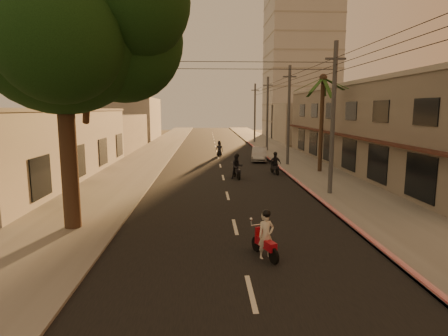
{
  "coord_description": "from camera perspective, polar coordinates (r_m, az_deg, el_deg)",
  "views": [
    {
      "loc": [
        -1.22,
        -13.82,
        5.14
      ],
      "look_at": [
        -0.22,
        7.82,
        1.73
      ],
      "focal_mm": 30.0,
      "sensor_mm": 36.0,
      "label": 1
    }
  ],
  "objects": [
    {
      "name": "ground",
      "position": [
        14.79,
        2.29,
        -11.38
      ],
      "size": [
        160.0,
        160.0,
        0.0
      ],
      "primitive_type": "plane",
      "color": "#383023",
      "rests_on": "ground"
    },
    {
      "name": "filler_left_near",
      "position": [
        49.58,
        -17.65,
        5.14
      ],
      "size": [
        8.0,
        14.0,
        4.4
      ],
      "primitive_type": "cube",
      "color": "#A19B91",
      "rests_on": "ground"
    },
    {
      "name": "scooter_red",
      "position": [
        13.23,
        6.37,
        -10.33
      ],
      "size": [
        0.96,
        1.7,
        1.75
      ],
      "rotation": [
        0.0,
        0.0,
        0.36
      ],
      "color": "black",
      "rests_on": "ground"
    },
    {
      "name": "left_building",
      "position": [
        30.71,
        -27.24,
        3.22
      ],
      "size": [
        8.2,
        24.2,
        5.2
      ],
      "color": "#A19B91",
      "rests_on": "ground"
    },
    {
      "name": "shophouse_row",
      "position": [
        35.28,
        22.96,
        5.83
      ],
      "size": [
        8.8,
        34.2,
        7.3
      ],
      "color": "gray",
      "rests_on": "ground"
    },
    {
      "name": "road",
      "position": [
        34.23,
        -0.57,
        0.34
      ],
      "size": [
        10.0,
        140.0,
        0.02
      ],
      "primitive_type": "cube",
      "color": "black",
      "rests_on": "ground"
    },
    {
      "name": "broadleaf_tree",
      "position": [
        17.18,
        -22.23,
        19.52
      ],
      "size": [
        9.6,
        8.7,
        12.1
      ],
      "color": "black",
      "rests_on": "ground"
    },
    {
      "name": "curb_stripe",
      "position": [
        29.93,
        9.59,
        -0.86
      ],
      "size": [
        0.2,
        60.0,
        0.2
      ],
      "primitive_type": "cube",
      "color": "red",
      "rests_on": "ground"
    },
    {
      "name": "sidewalk_left",
      "position": [
        34.77,
        -13.02,
        0.32
      ],
      "size": [
        5.0,
        140.0,
        0.12
      ],
      "primitive_type": "cube",
      "color": "slate",
      "rests_on": "ground"
    },
    {
      "name": "palm_tree",
      "position": [
        31.27,
        14.86,
        12.35
      ],
      "size": [
        5.0,
        5.0,
        8.2
      ],
      "color": "black",
      "rests_on": "ground"
    },
    {
      "name": "scooter_far_a",
      "position": [
        41.16,
        -0.72,
        2.88
      ],
      "size": [
        0.92,
        1.77,
        1.74
      ],
      "rotation": [
        0.0,
        0.0,
        -0.12
      ],
      "color": "black",
      "rests_on": "ground"
    },
    {
      "name": "scooter_mid_a",
      "position": [
        27.86,
        1.98,
        0.14
      ],
      "size": [
        1.09,
        1.95,
        1.93
      ],
      "rotation": [
        0.0,
        0.0,
        0.16
      ],
      "color": "black",
      "rests_on": "ground"
    },
    {
      "name": "parked_car",
      "position": [
        37.51,
        5.43,
        2.11
      ],
      "size": [
        2.73,
        4.64,
        1.38
      ],
      "primitive_type": "imported",
      "rotation": [
        0.0,
        0.0,
        -0.15
      ],
      "color": "#95979C",
      "rests_on": "ground"
    },
    {
      "name": "utility_poles",
      "position": [
        34.65,
        9.91,
        11.14
      ],
      "size": [
        1.2,
        48.26,
        9.0
      ],
      "color": "#38383A",
      "rests_on": "ground"
    },
    {
      "name": "scooter_mid_b",
      "position": [
        30.01,
        7.79,
        0.59
      ],
      "size": [
        1.12,
        1.83,
        1.81
      ],
      "rotation": [
        0.0,
        0.0,
        0.15
      ],
      "color": "black",
      "rests_on": "ground"
    },
    {
      "name": "filler_right",
      "position": [
        60.79,
        11.94,
        6.75
      ],
      "size": [
        8.0,
        14.0,
        6.0
      ],
      "primitive_type": "cube",
      "color": "#A19B91",
      "rests_on": "ground"
    },
    {
      "name": "filler_left_far",
      "position": [
        67.07,
        -13.74,
        7.3
      ],
      "size": [
        8.0,
        14.0,
        7.0
      ],
      "primitive_type": "cube",
      "color": "#A19B91",
      "rests_on": "ground"
    },
    {
      "name": "sidewalk_right",
      "position": [
        35.29,
        11.69,
        0.49
      ],
      "size": [
        5.0,
        140.0,
        0.12
      ],
      "primitive_type": "cube",
      "color": "slate",
      "rests_on": "ground"
    },
    {
      "name": "distant_tower",
      "position": [
        72.45,
        11.57,
        15.81
      ],
      "size": [
        12.1,
        12.1,
        28.0
      ],
      "color": "#B7B5B2",
      "rests_on": "ground"
    }
  ]
}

